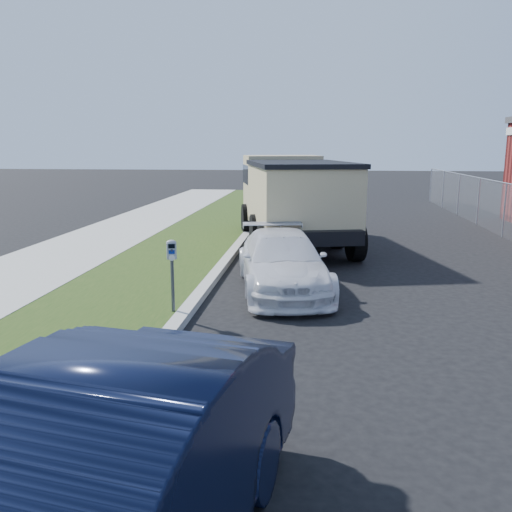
# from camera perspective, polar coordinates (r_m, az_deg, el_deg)

# --- Properties ---
(ground) EXTENTS (120.00, 120.00, 0.00)m
(ground) POSITION_cam_1_polar(r_m,az_deg,el_deg) (9.37, 7.93, -7.41)
(ground) COLOR black
(ground) RESTS_ON ground
(streetside) EXTENTS (6.12, 50.00, 0.15)m
(streetside) POSITION_cam_1_polar(r_m,az_deg,el_deg) (12.42, -18.97, -2.88)
(streetside) COLOR gray
(streetside) RESTS_ON ground
(parking_meter) EXTENTS (0.21, 0.17, 1.30)m
(parking_meter) POSITION_cam_1_polar(r_m,az_deg,el_deg) (9.58, -8.85, -0.43)
(parking_meter) COLOR #3F4247
(parking_meter) RESTS_ON ground
(white_wagon) EXTENTS (2.48, 4.49, 1.23)m
(white_wagon) POSITION_cam_1_polar(r_m,az_deg,el_deg) (11.49, 2.87, -0.58)
(white_wagon) COLOR silver
(white_wagon) RESTS_ON ground
(navy_sedan) EXTENTS (2.52, 5.02, 1.58)m
(navy_sedan) POSITION_cam_1_polar(r_m,az_deg,el_deg) (3.94, -17.64, -23.71)
(navy_sedan) COLOR black
(navy_sedan) RESTS_ON ground
(dump_truck) EXTENTS (4.03, 7.27, 2.70)m
(dump_truck) POSITION_cam_1_polar(r_m,az_deg,el_deg) (16.90, 3.85, 6.39)
(dump_truck) COLOR black
(dump_truck) RESTS_ON ground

